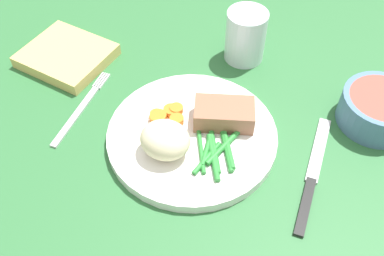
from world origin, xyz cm
name	(u,v)px	position (x,y,z in cm)	size (l,w,h in cm)	color
dining_table	(223,133)	(0.00, 0.00, 1.00)	(120.00, 90.00, 2.00)	#2D6B38
dinner_plate	(192,136)	(-3.61, -3.65, 2.80)	(24.71, 24.71, 1.60)	white
meat_portion	(223,112)	(-0.28, 0.24, 5.18)	(8.65, 5.01, 3.16)	#936047
mashed_potatoes	(165,140)	(-5.84, -8.10, 6.10)	(6.96, 6.09, 5.00)	beige
carrot_slices	(167,115)	(-8.18, -2.18, 4.08)	(5.26, 4.60, 1.13)	orange
green_beans	(217,150)	(0.87, -5.71, 3.98)	(7.42, 10.36, 0.82)	#2D8C38
fork	(81,108)	(-21.97, -3.91, 2.20)	(1.44, 16.60, 0.40)	silver
knife	(312,175)	(14.18, -3.94, 2.20)	(1.70, 20.50, 0.64)	black
water_glass	(245,39)	(-1.73, 16.98, 5.84)	(6.79, 6.79, 8.91)	silver
salad_bowl	(379,108)	(21.04, 9.55, 4.81)	(11.43, 11.43, 4.98)	#4C7299
napkin	(67,56)	(-29.97, 5.38, 3.03)	(13.91, 12.20, 2.06)	#DBBC6B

